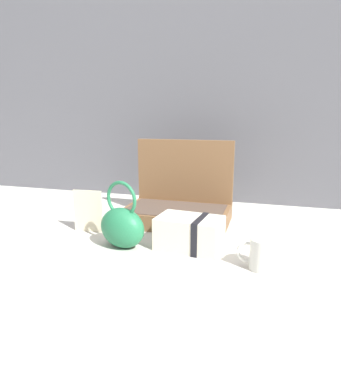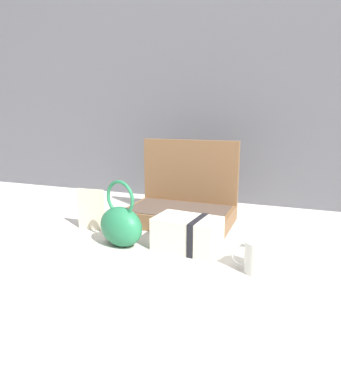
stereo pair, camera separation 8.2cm
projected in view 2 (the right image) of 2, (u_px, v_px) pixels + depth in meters
ground_plane at (179, 237)px, 1.18m from camera, size 6.00×6.00×0.00m
back_wall at (221, 54)px, 1.55m from camera, size 3.20×0.06×1.40m
open_suitcase at (182, 203)px, 1.35m from camera, size 0.41×0.27×0.32m
teal_pouch_handbag at (121, 225)px, 1.09m from camera, size 0.18×0.14×0.22m
cream_toiletry_bag at (188, 233)px, 1.07m from camera, size 0.22×0.15×0.11m
coffee_mug at (258, 257)px, 0.91m from camera, size 0.12×0.08×0.09m
info_card_left at (91, 209)px, 1.24m from camera, size 0.11×0.01×0.16m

